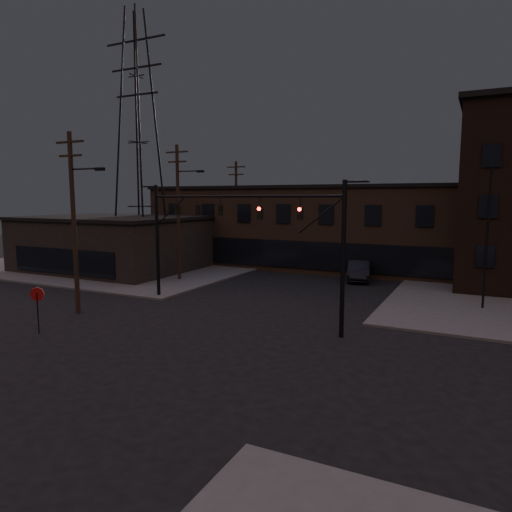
% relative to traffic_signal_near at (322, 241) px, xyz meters
% --- Properties ---
extents(ground, '(140.00, 140.00, 0.00)m').
position_rel_traffic_signal_near_xyz_m(ground, '(-5.36, -4.50, -4.93)').
color(ground, black).
rests_on(ground, ground).
extents(sidewalk_nw, '(30.00, 30.00, 0.15)m').
position_rel_traffic_signal_near_xyz_m(sidewalk_nw, '(-27.36, 17.50, -4.86)').
color(sidewalk_nw, '#474744').
rests_on(sidewalk_nw, ground).
extents(building_row, '(40.00, 12.00, 8.00)m').
position_rel_traffic_signal_near_xyz_m(building_row, '(-5.36, 23.50, -0.93)').
color(building_row, '#473426').
rests_on(building_row, ground).
extents(building_left, '(16.00, 12.00, 5.00)m').
position_rel_traffic_signal_near_xyz_m(building_left, '(-25.36, 11.50, -2.43)').
color(building_left, black).
rests_on(building_left, ground).
extents(traffic_signal_near, '(7.12, 0.24, 8.00)m').
position_rel_traffic_signal_near_xyz_m(traffic_signal_near, '(0.00, 0.00, 0.00)').
color(traffic_signal_near, black).
rests_on(traffic_signal_near, ground).
extents(traffic_signal_far, '(7.12, 0.24, 8.00)m').
position_rel_traffic_signal_near_xyz_m(traffic_signal_far, '(-12.07, 3.50, 0.08)').
color(traffic_signal_far, black).
rests_on(traffic_signal_far, ground).
extents(stop_sign, '(0.72, 0.33, 2.48)m').
position_rel_traffic_signal_near_xyz_m(stop_sign, '(-13.36, -6.49, -3.09)').
color(stop_sign, black).
rests_on(stop_sign, ground).
extents(utility_pole_near, '(3.70, 0.28, 11.00)m').
position_rel_traffic_signal_near_xyz_m(utility_pole_near, '(-14.79, -2.50, 0.94)').
color(utility_pole_near, black).
rests_on(utility_pole_near, ground).
extents(utility_pole_mid, '(3.70, 0.28, 11.50)m').
position_rel_traffic_signal_near_xyz_m(utility_pole_mid, '(-15.79, 9.50, 1.19)').
color(utility_pole_mid, black).
rests_on(utility_pole_mid, ground).
extents(utility_pole_far, '(2.20, 0.28, 11.00)m').
position_rel_traffic_signal_near_xyz_m(utility_pole_far, '(-16.86, 21.50, 0.85)').
color(utility_pole_far, black).
rests_on(utility_pole_far, ground).
extents(transmission_tower, '(7.00, 7.00, 25.00)m').
position_rel_traffic_signal_near_xyz_m(transmission_tower, '(-23.36, 13.50, 7.57)').
color(transmission_tower, black).
rests_on(transmission_tower, ground).
extents(lot_light_a, '(1.50, 0.28, 9.14)m').
position_rel_traffic_signal_near_xyz_m(lot_light_a, '(7.64, 9.50, 0.58)').
color(lot_light_a, black).
rests_on(lot_light_a, ground).
extents(parked_car_lot_a, '(4.32, 2.94, 1.36)m').
position_rel_traffic_signal_near_xyz_m(parked_car_lot_a, '(8.99, 17.23, -4.10)').
color(parked_car_lot_a, black).
rests_on(parked_car_lot_a, sidewalk_ne).
extents(car_crossing, '(2.92, 5.46, 1.71)m').
position_rel_traffic_signal_near_xyz_m(car_crossing, '(-2.04, 16.53, -4.08)').
color(car_crossing, black).
rests_on(car_crossing, ground).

